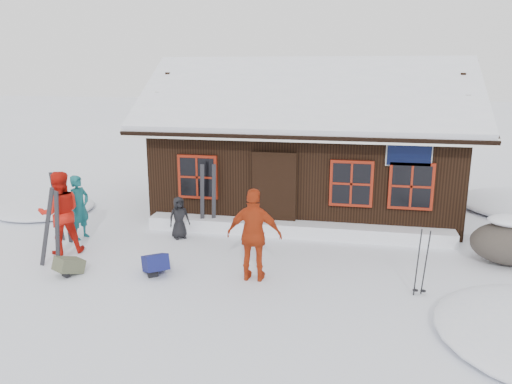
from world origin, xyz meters
TOP-DOWN VIEW (x-y plane):
  - ground at (0.00, 0.00)m, footprint 120.00×120.00m
  - mountain_hut at (1.50, 4.98)m, footprint 8.90×6.09m
  - snow_drift at (1.50, 2.25)m, footprint 7.60×0.60m
  - snow_mounds at (1.65, 1.86)m, footprint 20.60×13.20m
  - skier_teal at (-3.65, 1.00)m, footprint 0.50×0.65m
  - skier_orange_left at (-3.53, 0.02)m, footprint 1.16×1.10m
  - skier_orange_right at (1.01, -0.60)m, footprint 1.09×0.46m
  - skier_crouched at (-1.29, 1.48)m, footprint 0.61×0.58m
  - boulder at (6.19, 1.30)m, footprint 1.63×1.22m
  - ski_pair_left at (-3.24, -0.77)m, footprint 0.72×0.30m
  - ski_pair_mid at (-3.95, 0.73)m, footprint 0.51×0.15m
  - ski_pair_right at (-0.76, 2.20)m, footprint 0.42×0.17m
  - ski_poles at (4.14, -0.67)m, footprint 0.23×0.11m
  - backpack_blue at (-1.01, -0.72)m, footprint 0.71×0.74m
  - backpack_olive at (-2.71, -1.11)m, footprint 0.58×0.63m

SIDE VIEW (x-z plane):
  - ground at x=0.00m, z-range 0.00..0.00m
  - snow_mounds at x=1.65m, z-range -0.24..0.24m
  - backpack_olive at x=-2.71m, z-range 0.00..0.28m
  - backpack_blue at x=-1.01m, z-range 0.00..0.32m
  - snow_drift at x=1.50m, z-range 0.00..0.35m
  - boulder at x=6.19m, z-range 0.01..0.96m
  - skier_crouched at x=-1.29m, z-range 0.00..1.05m
  - ski_poles at x=4.14m, z-range -0.04..1.26m
  - skier_teal at x=-3.65m, z-range 0.00..1.58m
  - ski_pair_mid at x=-3.95m, z-range -0.05..1.69m
  - ski_pair_left at x=-3.24m, z-range -0.04..1.71m
  - ski_pair_right at x=-0.76m, z-range -0.05..1.74m
  - skier_orange_right at x=1.01m, z-range 0.00..1.85m
  - skier_orange_left at x=-3.53m, z-range 0.00..1.88m
  - mountain_hut at x=1.50m, z-range -0.63..3.79m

